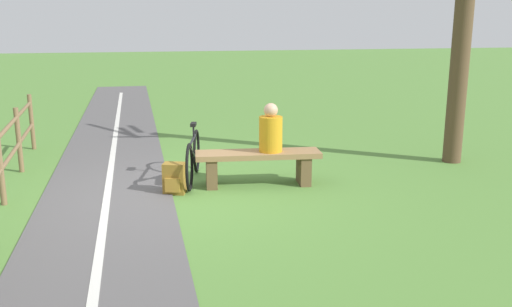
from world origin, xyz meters
name	(u,v)px	position (x,y,z in m)	size (l,w,h in m)	color
ground_plane	(174,194)	(0.00, 0.00, 0.00)	(80.00, 80.00, 0.00)	#548438
bench	(258,162)	(-1.28, -0.17, 0.36)	(1.90, 0.68, 0.52)	#937047
person_seated	(271,131)	(-1.47, -0.15, 0.82)	(0.38, 0.38, 0.73)	orange
bicycle	(193,157)	(-0.36, -0.63, 0.37)	(0.43, 1.70, 0.88)	black
backpack	(174,179)	(-0.02, -0.04, 0.22)	(0.36, 0.32, 0.45)	olive
tree_mid_field	(462,20)	(-4.92, -0.79, 2.44)	(1.28, 1.30, 5.48)	brown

